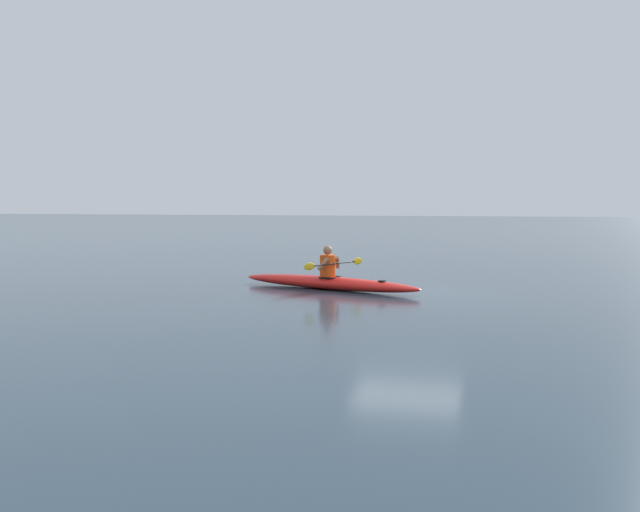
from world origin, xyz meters
name	(u,v)px	position (x,y,z in m)	size (l,w,h in m)	color
ground_plane	(407,292)	(0.00, 0.00, 0.00)	(160.00, 160.00, 0.00)	#283D4C
kayak	(328,283)	(1.89, -0.07, 0.15)	(4.88, 2.52, 0.30)	red
kayaker	(328,264)	(1.89, -0.07, 0.60)	(0.94, 2.18, 0.73)	#E04C14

